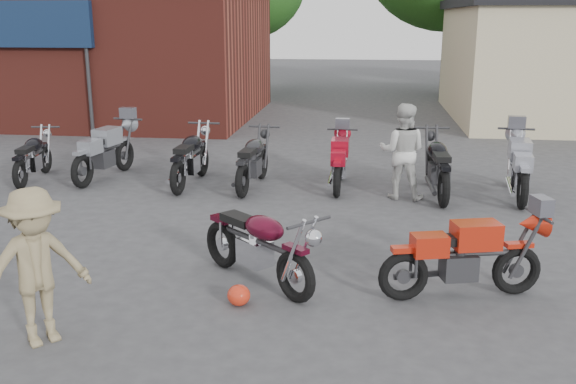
# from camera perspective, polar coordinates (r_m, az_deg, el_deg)

# --- Properties ---
(ground) EXTENTS (90.00, 90.00, 0.00)m
(ground) POSITION_cam_1_polar(r_m,az_deg,el_deg) (7.40, 0.87, -10.05)
(ground) COLOR #39393C
(brick_building) EXTENTS (12.00, 8.00, 4.00)m
(brick_building) POSITION_cam_1_polar(r_m,az_deg,el_deg) (22.85, -18.55, 11.54)
(brick_building) COLOR maroon
(brick_building) RESTS_ON ground
(tree_1) EXTENTS (5.92, 5.92, 7.40)m
(tree_1) POSITION_cam_1_polar(r_m,az_deg,el_deg) (29.22, -4.45, 16.23)
(tree_1) COLOR #174312
(tree_1) RESTS_ON ground
(vintage_motorcycle) EXTENTS (1.90, 1.80, 1.14)m
(vintage_motorcycle) POSITION_cam_1_polar(r_m,az_deg,el_deg) (7.75, -2.66, -4.29)
(vintage_motorcycle) COLOR #450819
(vintage_motorcycle) RESTS_ON ground
(sportbike) EXTENTS (1.98, 1.07, 1.09)m
(sportbike) POSITION_cam_1_polar(r_m,az_deg,el_deg) (7.68, 15.48, -5.25)
(sportbike) COLOR red
(sportbike) RESTS_ON ground
(helmet) EXTENTS (0.32, 0.32, 0.24)m
(helmet) POSITION_cam_1_polar(r_m,az_deg,el_deg) (7.38, -4.40, -9.13)
(helmet) COLOR red
(helmet) RESTS_ON ground
(person_light) EXTENTS (0.93, 0.78, 1.72)m
(person_light) POSITION_cam_1_polar(r_m,az_deg,el_deg) (11.62, 10.14, 3.57)
(person_light) COLOR beige
(person_light) RESTS_ON ground
(person_tan) EXTENTS (1.15, 1.16, 1.61)m
(person_tan) POSITION_cam_1_polar(r_m,az_deg,el_deg) (6.77, -21.46, -6.25)
(person_tan) COLOR #897854
(person_tan) RESTS_ON ground
(row_bike_0) EXTENTS (0.85, 1.91, 1.07)m
(row_bike_0) POSITION_cam_1_polar(r_m,az_deg,el_deg) (13.76, -21.75, 3.13)
(row_bike_0) COLOR black
(row_bike_0) RESTS_ON ground
(row_bike_1) EXTENTS (1.05, 2.19, 1.22)m
(row_bike_1) POSITION_cam_1_polar(r_m,az_deg,el_deg) (13.44, -15.98, 3.69)
(row_bike_1) COLOR gray
(row_bike_1) RESTS_ON ground
(row_bike_2) EXTENTS (0.77, 2.11, 1.21)m
(row_bike_2) POSITION_cam_1_polar(r_m,az_deg,el_deg) (12.59, -8.65, 3.33)
(row_bike_2) COLOR black
(row_bike_2) RESTS_ON ground
(row_bike_3) EXTENTS (0.83, 2.06, 1.17)m
(row_bike_3) POSITION_cam_1_polar(r_m,az_deg,el_deg) (12.25, -3.13, 3.06)
(row_bike_3) COLOR black
(row_bike_3) RESTS_ON ground
(row_bike_4) EXTENTS (0.65, 1.92, 1.11)m
(row_bike_4) POSITION_cam_1_polar(r_m,az_deg,el_deg) (12.28, 4.61, 2.93)
(row_bike_4) COLOR #A40D21
(row_bike_4) RESTS_ON ground
(row_bike_5) EXTENTS (0.80, 2.16, 1.23)m
(row_bike_5) POSITION_cam_1_polar(r_m,az_deg,el_deg) (12.00, 13.16, 2.58)
(row_bike_5) COLOR black
(row_bike_5) RESTS_ON ground
(row_bike_6) EXTENTS (0.94, 2.20, 1.24)m
(row_bike_6) POSITION_cam_1_polar(r_m,az_deg,el_deg) (12.29, 19.86, 2.38)
(row_bike_6) COLOR #92949F
(row_bike_6) RESTS_ON ground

